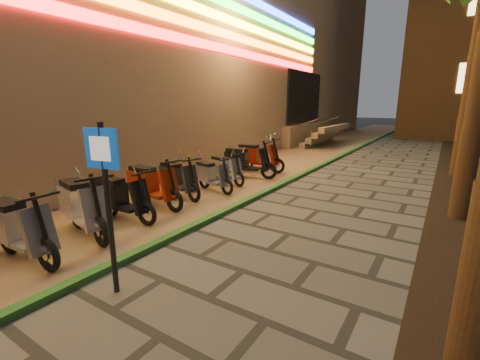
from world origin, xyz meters
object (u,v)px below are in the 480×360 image
Objects in this scene: pedestrian_sign at (106,187)px; scooter_10 at (210,175)px; scooter_5 at (17,228)px; scooter_12 at (244,161)px; scooter_13 at (255,157)px; scooter_7 at (119,197)px; scooter_11 at (224,169)px; scooter_9 at (176,178)px; scooter_6 at (81,205)px; scooter_8 at (150,185)px.

pedestrian_sign is 1.53× the size of scooter_10.
pedestrian_sign is at bearing 3.70° from scooter_5.
scooter_13 is (-0.17, 1.05, -0.00)m from scooter_12.
scooter_11 is at bearing 86.61° from scooter_7.
scooter_12 reaches higher than scooter_9.
scooter_6 is at bearing -90.89° from scooter_7.
scooter_12 is at bearing 89.44° from scooter_8.
pedestrian_sign is 3.87m from scooter_8.
scooter_13 is (0.09, 4.95, 0.02)m from scooter_8.
scooter_6 is 5.80m from scooter_12.
pedestrian_sign reaches higher than scooter_6.
scooter_12 reaches higher than scooter_8.
scooter_5 is 4.05m from scooter_9.
pedestrian_sign reaches higher than scooter_10.
pedestrian_sign is 2.31m from scooter_5.
scooter_11 is at bearing 90.53° from scooter_8.
scooter_11 is (0.14, 2.91, -0.08)m from scooter_8.
scooter_12 is (-0.08, 1.97, 0.11)m from scooter_10.
scooter_9 is 3.99m from scooter_13.
scooter_5 is at bearing -94.03° from scooter_13.
scooter_7 is 0.91× the size of scooter_13.
scooter_6 is 2.87m from scooter_9.
scooter_8 is at bearing 109.29° from scooter_6.
scooter_7 is (-2.28, 1.82, -0.95)m from pedestrian_sign.
scooter_7 reaches higher than scooter_9.
pedestrian_sign is 1.24× the size of scooter_12.
scooter_9 is 2.95m from scooter_12.
scooter_5 is 5.98m from scooter_11.
scooter_12 is at bearing 99.04° from scooter_11.
scooter_6 reaches higher than scooter_11.
pedestrian_sign is 8.19m from scooter_13.
pedestrian_sign is at bearing -78.99° from scooter_13.
scooter_10 is 0.81× the size of scooter_13.
scooter_8 is (-0.17, 1.03, 0.03)m from scooter_7.
scooter_5 is at bearing -78.03° from scooter_10.
scooter_13 is at bearing 103.87° from scooter_6.
scooter_5 is at bearing -88.90° from scooter_7.
scooter_11 is at bearing -108.90° from scooter_12.
scooter_7 is 4.92m from scooter_12.
scooter_12 is (-2.19, 6.74, -0.90)m from pedestrian_sign.
scooter_7 is 1.12× the size of scooter_10.
scooter_12 is (0.09, 4.92, 0.05)m from scooter_7.
scooter_5 is 0.98× the size of scooter_8.
scooter_7 is 2.00m from scooter_9.
scooter_6 is 1.13× the size of scooter_9.
scooter_12 is (0.31, 2.94, 0.06)m from scooter_9.
scooter_9 is at bearing -107.96° from scooter_12.
scooter_5 is at bearing -71.94° from scooter_11.
pedestrian_sign is at bearing -52.00° from scooter_11.
scooter_13 reaches higher than scooter_9.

